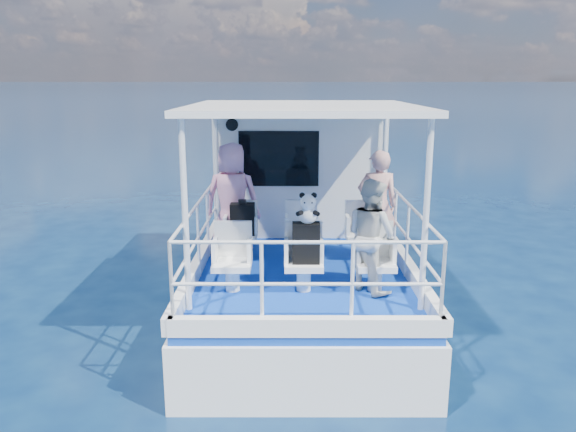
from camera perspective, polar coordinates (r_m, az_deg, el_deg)
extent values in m
plane|color=#081C3D|center=(8.55, 1.36, -10.49)|extent=(2000.00, 2000.00, 0.00)
cube|color=white|center=(9.47, 1.22, -8.02)|extent=(3.00, 7.00, 1.60)
cube|color=#0B349E|center=(9.19, 1.25, -3.09)|extent=(2.90, 6.90, 0.10)
cube|color=white|center=(10.21, 1.14, 5.22)|extent=(2.85, 2.00, 2.20)
cube|color=white|center=(7.61, 1.52, 10.95)|extent=(3.00, 3.20, 0.08)
cylinder|color=white|center=(6.39, -10.40, -0.14)|extent=(0.07, 0.07, 2.20)
cylinder|color=white|center=(6.47, 13.84, -0.14)|extent=(0.07, 0.07, 2.20)
cylinder|color=white|center=(9.20, -7.20, 4.18)|extent=(0.07, 0.07, 2.20)
cylinder|color=white|center=(9.25, 9.67, 4.15)|extent=(0.07, 0.07, 2.20)
cube|color=white|center=(8.39, -4.80, -3.08)|extent=(0.48, 0.46, 0.38)
cube|color=white|center=(8.36, 1.37, -3.09)|extent=(0.48, 0.46, 0.38)
cube|color=white|center=(8.43, 7.51, -3.07)|extent=(0.48, 0.46, 0.38)
cube|color=white|center=(7.16, -5.66, -6.08)|extent=(0.48, 0.46, 0.38)
cube|color=white|center=(7.12, 1.60, -6.11)|extent=(0.48, 0.46, 0.38)
cube|color=white|center=(7.20, 8.81, -6.04)|extent=(0.48, 0.46, 0.38)
imported|color=pink|center=(8.49, -5.68, 1.73)|extent=(0.69, 0.54, 1.70)
imported|color=#EEA59A|center=(8.31, 9.05, 1.07)|extent=(0.60, 0.40, 1.63)
imported|color=silver|center=(7.06, 8.43, -1.97)|extent=(0.84, 0.88, 1.43)
cube|color=black|center=(8.25, -4.64, -0.32)|extent=(0.35, 0.20, 0.46)
cube|color=black|center=(6.95, 1.84, -2.75)|extent=(0.34, 0.19, 0.51)
cube|color=black|center=(8.18, -4.68, 1.46)|extent=(0.11, 0.07, 0.07)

